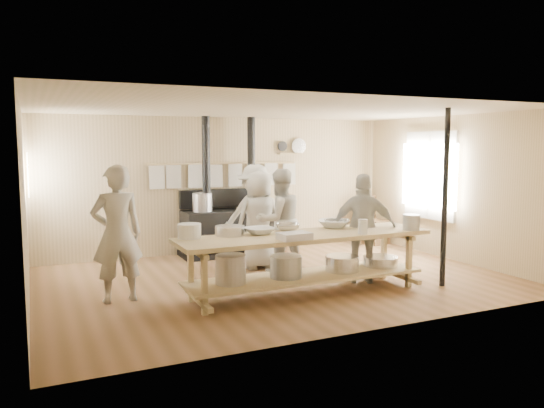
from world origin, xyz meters
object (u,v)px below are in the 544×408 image
Objects in this scene: cook_center at (259,220)px; cook_by_window at (255,215)px; stove at (230,227)px; prep_table at (305,257)px; roasting_pan at (294,236)px; chair at (374,230)px; cook_left at (279,220)px; cook_far_left at (117,234)px; cook_right at (364,228)px.

cook_by_window is (0.04, 0.26, 0.04)m from cook_center.
stove is 3.02m from prep_table.
cook_by_window is 4.22× the size of roasting_pan.
cook_by_window is (0.09, 1.98, 0.35)m from prep_table.
chair reaches higher than prep_table.
chair is at bearing 53.98° from cook_by_window.
cook_center is (-0.22, 0.33, -0.02)m from cook_left.
cook_far_left is at bearing -114.45° from cook_by_window.
chair is at bearing -159.52° from cook_left.
prep_table is (-0.00, -3.02, -0.00)m from stove.
cook_right is 2.04m from cook_by_window.
cook_right is at bearing -21.04° from cook_by_window.
prep_table is 0.60m from roasting_pan.
cook_by_window is at bearing -156.63° from cook_far_left.
cook_left is at bearing -24.26° from cook_right.
cook_far_left is 1.10× the size of cook_right.
stove is 0.72× the size of prep_table.
cook_left is at bearing 70.79° from roasting_pan.
cook_right is (0.84, -1.17, -0.02)m from cook_left.
cook_right reaches higher than chair.
cook_left reaches higher than chair.
stove is 2.60× the size of chair.
stove is 3.38m from roasting_pan.
cook_by_window is (0.09, -1.04, 0.35)m from stove.
cook_center is (0.05, 1.71, 0.31)m from prep_table.
cook_by_window is at bearing -79.09° from cook_left.
roasting_pan is (-0.38, -2.04, 0.07)m from cook_center.
cook_by_window is (2.50, 1.25, -0.04)m from cook_far_left.
roasting_pan is at bearing -95.69° from stove.
cook_left is at bearing -165.80° from chair.
cook_right reaches higher than prep_table.
prep_table is 4.22m from chair.
prep_table is 2.01m from cook_by_window.
chair is (2.04, 2.59, -0.53)m from cook_right.
stove is 1.10m from cook_by_window.
cook_far_left is at bearing 21.46° from cook_center.
cook_by_window reaches higher than cook_left.
cook_left is 1.44m from cook_right.
cook_center is 1.84m from cook_right.
stove is at bearing -88.50° from cook_center.
cook_by_window reaches higher than cook_right.
chair is (2.89, 1.42, -0.55)m from cook_left.
cook_center is at bearing 79.49° from roasting_pan.
cook_left is 0.39m from cook_center.
cook_left is 3.26m from chair.
chair is at bearing -3.96° from stove.
cook_left reaches higher than roasting_pan.
cook_center reaches higher than roasting_pan.
cook_far_left is 1.05× the size of cook_by_window.
prep_table is at bearing -150.32° from chair.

